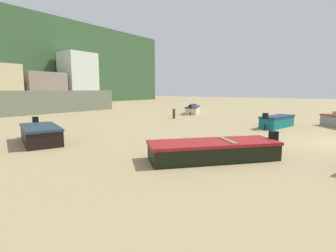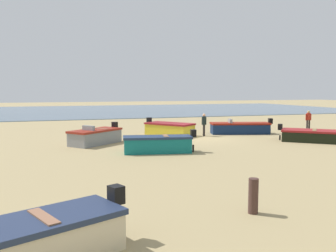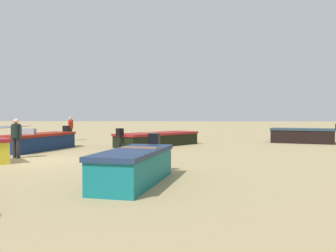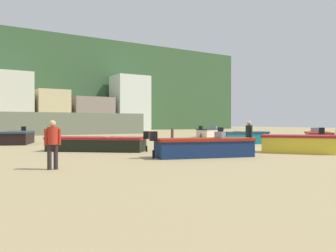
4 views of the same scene
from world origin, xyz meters
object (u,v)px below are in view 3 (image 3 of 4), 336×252
(boat_navy_5, at_px, (39,142))
(boat_black_1, at_px, (157,139))
(boat_black_6, at_px, (302,136))
(beach_walker_distant, at_px, (71,127))
(boat_teal_4, at_px, (135,166))
(beach_walker_foreground, at_px, (16,135))

(boat_navy_5, bearing_deg, boat_black_1, -137.64)
(boat_black_1, height_order, boat_black_6, boat_black_6)
(boat_black_1, distance_m, boat_navy_5, 6.34)
(beach_walker_distant, bearing_deg, boat_navy_5, -169.90)
(boat_teal_4, xyz_separation_m, boat_black_6, (-13.65, 8.64, 0.01))
(boat_black_1, distance_m, boat_black_6, 9.29)
(boat_black_6, xyz_separation_m, beach_walker_distant, (-1.36, -15.20, 0.49))
(boat_teal_4, xyz_separation_m, beach_walker_distant, (-15.01, -6.56, 0.50))
(boat_teal_4, height_order, beach_walker_foreground, beach_walker_foreground)
(boat_black_6, xyz_separation_m, beach_walker_foreground, (8.53, -14.23, 0.49))
(boat_black_1, distance_m, beach_walker_distant, 7.40)
(boat_teal_4, distance_m, boat_black_6, 16.15)
(boat_teal_4, bearing_deg, boat_black_6, -111.98)
(beach_walker_foreground, bearing_deg, boat_teal_4, 154.41)
(boat_teal_4, relative_size, boat_navy_5, 0.83)
(boat_black_1, xyz_separation_m, boat_navy_5, (2.85, -5.67, 0.05))
(boat_teal_4, relative_size, beach_walker_distant, 2.43)
(beach_walker_distant, bearing_deg, boat_black_6, -90.13)
(boat_teal_4, bearing_deg, boat_navy_5, -43.84)
(boat_black_6, bearing_deg, boat_navy_5, 130.15)
(boat_teal_4, bearing_deg, beach_walker_distant, -56.02)
(beach_walker_foreground, bearing_deg, boat_black_1, -114.59)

